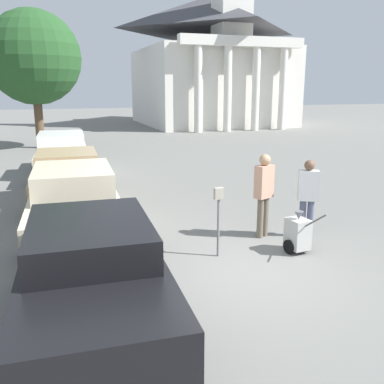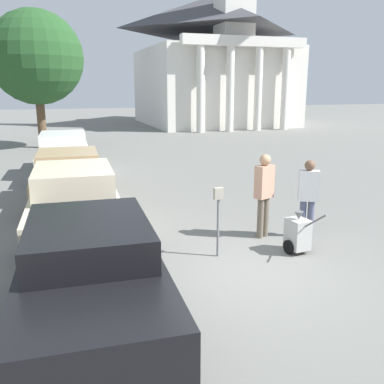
# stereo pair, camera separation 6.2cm
# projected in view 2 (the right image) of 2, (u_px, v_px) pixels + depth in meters

# --- Properties ---
(ground_plane) EXTENTS (120.00, 120.00, 0.00)m
(ground_plane) POSITION_uv_depth(u_px,v_px,m) (242.00, 274.00, 7.52)
(ground_plane) COLOR slate
(parked_car_black) EXTENTS (2.20, 5.31, 1.40)m
(parked_car_black) POSITION_uv_depth(u_px,v_px,m) (90.00, 264.00, 6.29)
(parked_car_black) COLOR black
(parked_car_black) RESTS_ON ground_plane
(parked_car_cream) EXTENTS (2.21, 5.32, 1.48)m
(parked_car_cream) POSITION_uv_depth(u_px,v_px,m) (75.00, 200.00, 9.76)
(parked_car_cream) COLOR beige
(parked_car_cream) RESTS_ON ground_plane
(parked_car_tan) EXTENTS (2.17, 4.92, 1.42)m
(parked_car_tan) POSITION_uv_depth(u_px,v_px,m) (69.00, 176.00, 12.46)
(parked_car_tan) COLOR tan
(parked_car_tan) RESTS_ON ground_plane
(parked_car_white) EXTENTS (2.10, 5.12, 1.58)m
(parked_car_white) POSITION_uv_depth(u_px,v_px,m) (64.00, 155.00, 15.85)
(parked_car_white) COLOR silver
(parked_car_white) RESTS_ON ground_plane
(parking_meter) EXTENTS (0.18, 0.09, 1.37)m
(parking_meter) POSITION_uv_depth(u_px,v_px,m) (218.00, 209.00, 8.10)
(parking_meter) COLOR slate
(parking_meter) RESTS_ON ground_plane
(person_worker) EXTENTS (0.47, 0.37, 1.83)m
(person_worker) POSITION_uv_depth(u_px,v_px,m) (264.00, 190.00, 9.15)
(person_worker) COLOR #665B4C
(person_worker) RESTS_ON ground_plane
(person_supervisor) EXTENTS (0.47, 0.38, 1.70)m
(person_supervisor) POSITION_uv_depth(u_px,v_px,m) (308.00, 194.00, 9.16)
(person_supervisor) COLOR #515670
(person_supervisor) RESTS_ON ground_plane
(equipment_cart) EXTENTS (0.50, 1.00, 1.00)m
(equipment_cart) POSITION_uv_depth(u_px,v_px,m) (298.00, 234.00, 8.43)
(equipment_cart) COLOR #B2B2AD
(equipment_cart) RESTS_ON ground_plane
(church) EXTENTS (11.41, 13.31, 24.64)m
(church) POSITION_uv_depth(u_px,v_px,m) (214.00, 54.00, 36.00)
(church) COLOR silver
(church) RESTS_ON ground_plane
(shade_tree) EXTENTS (4.78, 4.78, 7.04)m
(shade_tree) POSITION_uv_depth(u_px,v_px,m) (36.00, 58.00, 21.92)
(shade_tree) COLOR brown
(shade_tree) RESTS_ON ground_plane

